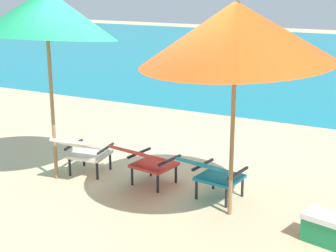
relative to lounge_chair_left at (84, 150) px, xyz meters
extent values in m
plane|color=#CCB78E|center=(1.05, 4.31, -0.40)|extent=(40.00, 40.00, 0.00)
cube|color=teal|center=(1.05, 13.13, -0.40)|extent=(40.00, 18.00, 0.01)
cube|color=silver|center=(-0.02, 0.17, -0.12)|extent=(0.58, 0.57, 0.04)
cube|color=silver|center=(0.03, -0.19, 0.15)|extent=(0.58, 0.58, 0.27)
cylinder|color=black|center=(-0.27, 0.35, -0.27)|extent=(0.04, 0.04, 0.26)
cylinder|color=black|center=(0.17, 0.41, -0.27)|extent=(0.04, 0.04, 0.26)
cylinder|color=black|center=(-0.21, -0.07, -0.27)|extent=(0.04, 0.04, 0.26)
cylinder|color=black|center=(0.22, -0.01, -0.27)|extent=(0.04, 0.04, 0.26)
cube|color=black|center=(-0.28, 0.14, 0.00)|extent=(0.10, 0.50, 0.03)
cube|color=black|center=(0.23, 0.21, 0.00)|extent=(0.10, 0.50, 0.03)
cube|color=red|center=(1.02, 0.22, -0.12)|extent=(0.59, 0.57, 0.04)
cube|color=red|center=(0.96, -0.14, 0.15)|extent=(0.59, 0.59, 0.27)
cylinder|color=black|center=(0.83, 0.46, -0.27)|extent=(0.04, 0.04, 0.26)
cylinder|color=black|center=(1.26, 0.40, -0.27)|extent=(0.04, 0.04, 0.26)
cylinder|color=black|center=(0.77, 0.05, -0.27)|extent=(0.04, 0.04, 0.26)
cylinder|color=black|center=(1.20, -0.02, -0.27)|extent=(0.04, 0.04, 0.26)
cube|color=black|center=(0.76, 0.26, 0.00)|extent=(0.10, 0.50, 0.03)
cube|color=black|center=(1.27, 0.18, 0.00)|extent=(0.10, 0.50, 0.03)
cube|color=teal|center=(1.99, 0.20, -0.12)|extent=(0.59, 0.57, 0.04)
cube|color=teal|center=(1.94, -0.16, 0.15)|extent=(0.59, 0.59, 0.27)
cylinder|color=black|center=(1.81, 0.44, -0.27)|extent=(0.04, 0.04, 0.26)
cylinder|color=black|center=(2.24, 0.38, -0.27)|extent=(0.04, 0.04, 0.26)
cylinder|color=black|center=(1.75, 0.03, -0.27)|extent=(0.04, 0.04, 0.26)
cylinder|color=black|center=(2.18, -0.04, -0.27)|extent=(0.04, 0.04, 0.26)
cube|color=black|center=(1.74, 0.24, 0.00)|extent=(0.10, 0.50, 0.03)
cube|color=black|center=(2.25, 0.17, 0.00)|extent=(0.10, 0.50, 0.03)
cylinder|color=olive|center=(-0.32, -0.24, 0.60)|extent=(0.05, 0.05, 2.01)
cone|color=#1E9E60|center=(-0.32, -0.24, 1.89)|extent=(2.04, 2.09, 0.82)
cylinder|color=olive|center=(2.29, -0.19, 0.53)|extent=(0.05, 0.05, 1.87)
cone|color=#EA5619|center=(2.29, -0.19, 1.77)|extent=(3.12, 3.12, 0.80)
sphere|color=#4C3823|center=(2.29, -0.19, 2.07)|extent=(0.07, 0.07, 0.07)
cube|color=#1E844C|center=(3.44, -0.35, -0.27)|extent=(0.51, 0.40, 0.26)
cube|color=white|center=(3.44, -0.35, -0.11)|extent=(0.53, 0.42, 0.06)
camera|label=1|loc=(4.23, -5.54, 2.33)|focal=54.71mm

